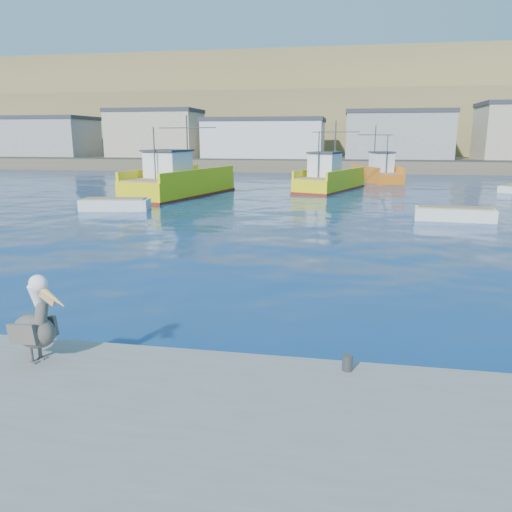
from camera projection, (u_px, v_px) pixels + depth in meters
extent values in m
plane|color=navy|center=(232.00, 321.00, 13.24)|extent=(260.00, 260.00, 0.00)
cylinder|color=#4C4C4C|center=(347.00, 363.00, 9.32)|extent=(0.20, 0.20, 0.30)
cube|color=brown|center=(330.00, 162.00, 81.98)|extent=(160.00, 30.00, 1.60)
cube|color=brown|center=(335.00, 131.00, 105.67)|extent=(180.00, 40.00, 14.00)
cube|color=brown|center=(338.00, 112.00, 123.66)|extent=(200.00, 40.00, 24.00)
cube|color=#2D2D2D|center=(327.00, 160.00, 71.26)|extent=(150.00, 5.00, 0.10)
cube|color=gray|center=(44.00, 138.00, 84.61)|extent=(16.00, 10.00, 6.00)
cube|color=#333338|center=(42.00, 118.00, 83.84)|extent=(16.32, 10.20, 0.60)
cube|color=tan|center=(156.00, 135.00, 81.04)|extent=(14.00, 9.00, 7.00)
cube|color=#333338|center=(155.00, 111.00, 80.16)|extent=(14.28, 9.18, 0.60)
cube|color=silver|center=(265.00, 140.00, 78.10)|extent=(18.00, 11.00, 5.50)
cube|color=#333338|center=(265.00, 120.00, 77.39)|extent=(18.36, 11.22, 0.60)
cube|color=gray|center=(397.00, 137.00, 74.53)|extent=(15.00, 10.00, 6.50)
cube|color=#333338|center=(398.00, 112.00, 73.71)|extent=(15.30, 10.20, 0.60)
cube|color=yellow|center=(181.00, 186.00, 41.71)|extent=(6.68, 12.46, 1.54)
cube|color=yellow|center=(200.00, 173.00, 40.71)|extent=(3.01, 11.34, 0.70)
cube|color=yellow|center=(162.00, 172.00, 42.19)|extent=(3.01, 11.34, 0.70)
cube|color=maroon|center=(181.00, 195.00, 41.88)|extent=(6.81, 12.71, 0.25)
cube|color=#8C7251|center=(181.00, 176.00, 41.52)|extent=(6.26, 11.92, 0.10)
cube|color=white|center=(168.00, 165.00, 39.70)|extent=(3.40, 3.54, 2.00)
cube|color=#333338|center=(168.00, 151.00, 39.44)|extent=(3.67, 3.93, 0.15)
cylinder|color=#4C4C4C|center=(187.00, 146.00, 42.00)|extent=(0.15, 0.15, 5.00)
cylinder|color=#4C4C4C|center=(154.00, 154.00, 37.91)|extent=(0.12, 0.12, 4.00)
cylinder|color=#4C4C4C|center=(187.00, 128.00, 41.66)|extent=(5.39, 1.40, 0.08)
cube|color=yellow|center=(330.00, 183.00, 46.08)|extent=(6.36, 10.11, 1.24)
cube|color=yellow|center=(346.00, 173.00, 45.09)|extent=(3.38, 8.87, 0.70)
cube|color=yellow|center=(315.00, 172.00, 46.61)|extent=(3.38, 8.87, 0.70)
cube|color=maroon|center=(330.00, 189.00, 46.21)|extent=(6.49, 10.31, 0.25)
cube|color=#8C7251|center=(330.00, 176.00, 45.92)|extent=(5.98, 9.66, 0.10)
cube|color=white|center=(325.00, 165.00, 44.47)|extent=(2.99, 3.03, 2.00)
cube|color=#333338|center=(325.00, 153.00, 44.22)|extent=(3.24, 3.36, 0.15)
cylinder|color=#4C4C4C|center=(335.00, 149.00, 46.16)|extent=(0.15, 0.15, 5.00)
cylinder|color=#4C4C4C|center=(319.00, 155.00, 43.06)|extent=(0.13, 0.13, 4.00)
cylinder|color=#4C4C4C|center=(336.00, 132.00, 45.81)|extent=(4.37, 1.65, 0.08)
cube|color=orange|center=(376.00, 177.00, 54.85)|extent=(5.55, 8.41, 1.02)
cube|color=orange|center=(388.00, 169.00, 54.90)|extent=(2.90, 7.28, 0.70)
cube|color=orange|center=(365.00, 169.00, 54.40)|extent=(2.90, 7.28, 0.70)
cube|color=#8C7251|center=(376.00, 172.00, 54.72)|extent=(5.22, 8.03, 0.10)
cube|color=white|center=(382.00, 163.00, 53.35)|extent=(2.63, 2.57, 2.00)
cube|color=#333338|center=(382.00, 152.00, 53.09)|extent=(2.85, 2.85, 0.15)
cylinder|color=#4C4C4C|center=(375.00, 149.00, 54.90)|extent=(0.15, 0.15, 5.00)
cylinder|color=#4C4C4C|center=(387.00, 154.00, 52.01)|extent=(0.13, 0.13, 4.00)
cylinder|color=#4C4C4C|center=(375.00, 135.00, 54.56)|extent=(3.89, 1.54, 0.08)
cube|color=silver|center=(115.00, 206.00, 33.39)|extent=(4.71, 2.31, 0.90)
cube|color=#8C7251|center=(115.00, 199.00, 33.28)|extent=(4.21, 1.90, 0.09)
cube|color=silver|center=(454.00, 216.00, 29.27)|extent=(4.57, 1.92, 0.89)
cube|color=#8C7251|center=(455.00, 208.00, 29.16)|extent=(4.10, 1.55, 0.09)
cube|color=silver|center=(512.00, 189.00, 44.75)|extent=(3.15, 3.69, 0.73)
cylinder|color=#595451|center=(31.00, 354.00, 9.66)|extent=(0.09, 0.09, 0.33)
cube|color=#595451|center=(34.00, 362.00, 9.67)|extent=(0.19, 0.17, 0.02)
cylinder|color=#595451|center=(40.00, 350.00, 9.84)|extent=(0.09, 0.09, 0.33)
cube|color=#595451|center=(43.00, 358.00, 9.85)|extent=(0.19, 0.17, 0.02)
ellipsoid|color=#38332D|center=(34.00, 331.00, 9.64)|extent=(1.07, 0.79, 0.66)
cube|color=#38332D|center=(22.00, 334.00, 9.41)|extent=(0.74, 0.25, 0.48)
cube|color=#38332D|center=(43.00, 325.00, 9.87)|extent=(0.74, 0.25, 0.48)
cube|color=#38332D|center=(19.00, 332.00, 9.82)|extent=(0.29, 0.24, 0.14)
cylinder|color=#38332D|center=(41.00, 315.00, 9.46)|extent=(0.30, 0.39, 0.52)
cylinder|color=white|center=(37.00, 295.00, 9.40)|extent=(0.29, 0.38, 0.49)
ellipsoid|color=white|center=(38.00, 283.00, 9.31)|extent=(0.45, 0.39, 0.33)
cone|color=gold|center=(51.00, 296.00, 9.24)|extent=(0.68, 0.32, 0.46)
cube|color=tan|center=(47.00, 298.00, 9.30)|extent=(0.40, 0.16, 0.29)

